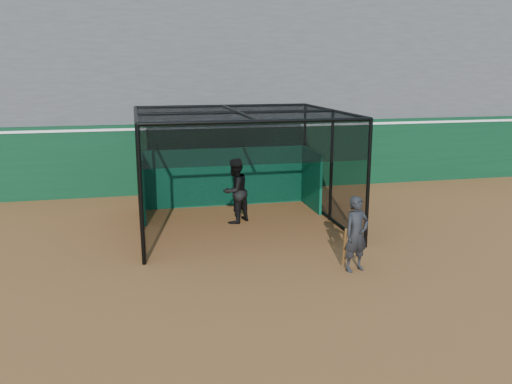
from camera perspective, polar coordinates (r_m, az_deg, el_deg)
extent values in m
plane|color=brown|center=(11.92, -1.43, -8.89)|extent=(120.00, 120.00, 0.00)
cube|color=#09331B|center=(19.73, -6.36, 3.63)|extent=(50.00, 0.45, 2.50)
cube|color=white|center=(19.58, -6.44, 6.81)|extent=(50.00, 0.50, 0.08)
cube|color=#4C4C4F|center=(23.33, -7.65, 11.52)|extent=(50.00, 7.85, 7.75)
cube|color=#06442C|center=(17.68, -3.31, 1.60)|extent=(5.37, 0.10, 1.90)
cylinder|color=black|center=(13.04, -11.73, -6.70)|extent=(0.08, 0.22, 0.22)
cylinder|color=black|center=(14.18, 11.11, -5.04)|extent=(0.08, 0.22, 0.22)
cylinder|color=black|center=(17.56, -12.10, -1.57)|extent=(0.08, 0.22, 0.22)
cylinder|color=black|center=(18.42, 5.22, -0.64)|extent=(0.08, 0.22, 0.22)
imported|color=black|center=(15.69, -2.23, 0.12)|extent=(1.16, 1.14, 1.89)
imported|color=black|center=(12.20, 10.53, -4.36)|extent=(0.71, 0.57, 1.70)
cylinder|color=#593819|center=(12.24, 9.30, -5.73)|extent=(0.15, 0.36, 0.93)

